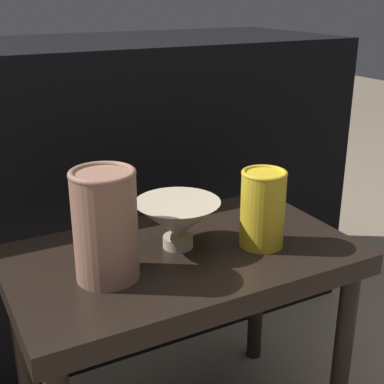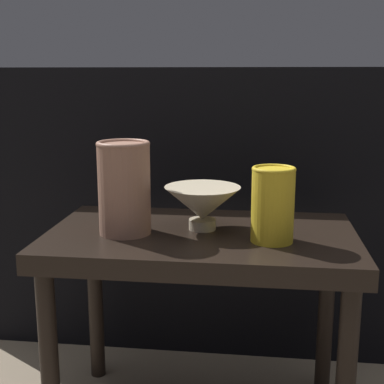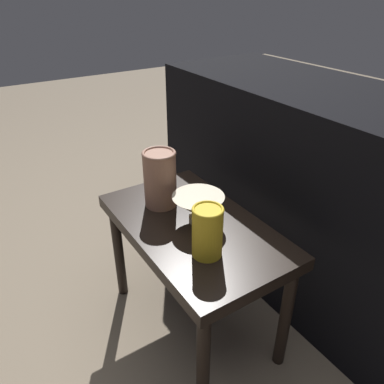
% 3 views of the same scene
% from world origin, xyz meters
% --- Properties ---
extents(table, '(0.63, 0.37, 0.43)m').
position_xyz_m(table, '(0.00, 0.00, 0.37)').
color(table, black).
rests_on(table, ground_plane).
extents(couch_backdrop, '(1.33, 0.50, 0.76)m').
position_xyz_m(couch_backdrop, '(0.00, 0.54, 0.38)').
color(couch_backdrop, black).
rests_on(couch_backdrop, ground_plane).
extents(bowl, '(0.16, 0.16, 0.09)m').
position_xyz_m(bowl, '(0.00, 0.02, 0.49)').
color(bowl, '#C1B293').
rests_on(bowl, table).
extents(vase_textured_left, '(0.11, 0.11, 0.19)m').
position_xyz_m(vase_textured_left, '(-0.15, -0.03, 0.53)').
color(vase_textured_left, '#996B56').
rests_on(vase_textured_left, table).
extents(vase_colorful_right, '(0.08, 0.08, 0.14)m').
position_xyz_m(vase_colorful_right, '(0.14, -0.05, 0.51)').
color(vase_colorful_right, gold).
rests_on(vase_colorful_right, table).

